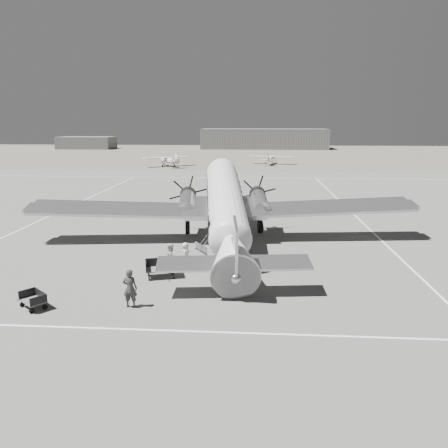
% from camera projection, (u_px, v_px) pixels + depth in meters
% --- Properties ---
extents(ground, '(260.00, 260.00, 0.00)m').
position_uv_depth(ground, '(226.00, 245.00, 32.84)').
color(ground, slate).
rests_on(ground, ground).
extents(taxi_line_near, '(60.00, 0.15, 0.01)m').
position_uv_depth(taxi_line_near, '(206.00, 332.00, 19.25)').
color(taxi_line_near, white).
rests_on(taxi_line_near, ground).
extents(taxi_line_right, '(0.15, 80.00, 0.01)m').
position_uv_depth(taxi_line_right, '(389.00, 248.00, 32.02)').
color(taxi_line_right, white).
rests_on(taxi_line_right, ground).
extents(taxi_line_left, '(0.15, 60.00, 0.01)m').
position_uv_depth(taxi_line_left, '(54.00, 214.00, 43.78)').
color(taxi_line_left, white).
rests_on(taxi_line_left, ground).
extents(taxi_line_horizon, '(90.00, 0.15, 0.01)m').
position_uv_depth(taxi_line_horizon, '(242.00, 178.00, 71.68)').
color(taxi_line_horizon, white).
rests_on(taxi_line_horizon, ground).
extents(grass_infield, '(260.00, 90.00, 0.01)m').
position_uv_depth(grass_infield, '(248.00, 154.00, 125.08)').
color(grass_infield, '#59574B').
rests_on(grass_infield, ground).
extents(hangar_main, '(42.00, 14.00, 6.60)m').
position_uv_depth(hangar_main, '(264.00, 139.00, 148.26)').
color(hangar_main, slate).
rests_on(hangar_main, ground).
extents(shed_secondary, '(18.00, 10.00, 4.00)m').
position_uv_depth(shed_secondary, '(87.00, 143.00, 147.80)').
color(shed_secondary, '#565656').
rests_on(shed_secondary, ground).
extents(dc3_airliner, '(32.47, 24.33, 5.76)m').
position_uv_depth(dc3_airliner, '(226.00, 209.00, 31.68)').
color(dc3_airliner, silver).
rests_on(dc3_airliner, ground).
extents(light_plane_left, '(13.65, 13.08, 2.21)m').
position_uv_depth(light_plane_left, '(169.00, 161.00, 89.46)').
color(light_plane_left, silver).
rests_on(light_plane_left, ground).
extents(light_plane_right, '(11.12, 9.65, 2.03)m').
position_uv_depth(light_plane_right, '(271.00, 160.00, 93.88)').
color(light_plane_right, silver).
rests_on(light_plane_right, ground).
extents(baggage_cart_near, '(2.15, 1.77, 1.06)m').
position_uv_depth(baggage_cart_near, '(161.00, 269.00, 25.92)').
color(baggage_cart_near, '#565656').
rests_on(baggage_cart_near, ground).
extents(baggage_cart_far, '(1.78, 1.72, 0.82)m').
position_uv_depth(baggage_cart_far, '(33.00, 300.00, 21.62)').
color(baggage_cart_far, '#565656').
rests_on(baggage_cart_far, ground).
extents(ground_crew, '(0.74, 0.50, 1.98)m').
position_uv_depth(ground_crew, '(130.00, 288.00, 21.63)').
color(ground_crew, '#2E2E2E').
rests_on(ground_crew, ground).
extents(ramp_agent, '(0.74, 0.92, 1.80)m').
position_uv_depth(ramp_agent, '(171.00, 257.00, 26.82)').
color(ramp_agent, '#B7B7B5').
rests_on(ramp_agent, ground).
extents(passenger, '(0.54, 0.79, 1.57)m').
position_uv_depth(passenger, '(186.00, 254.00, 27.83)').
color(passenger, beige).
rests_on(passenger, ground).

